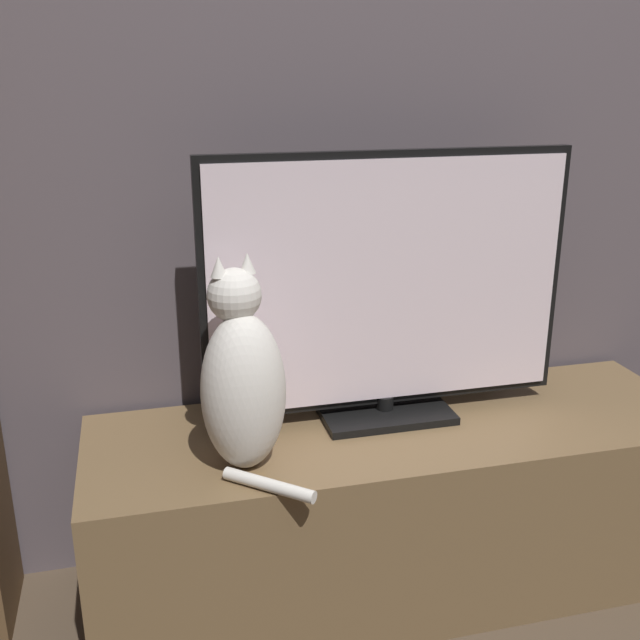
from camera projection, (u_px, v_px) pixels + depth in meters
wall_back at (373, 78)px, 1.89m from camera, size 4.80×0.05×2.60m
tv_stand at (398, 504)px, 1.97m from camera, size 1.57×0.50×0.47m
tv at (388, 292)px, 1.84m from camera, size 0.92×0.20×0.68m
cat at (242, 382)px, 1.64m from camera, size 0.23×0.31×0.48m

